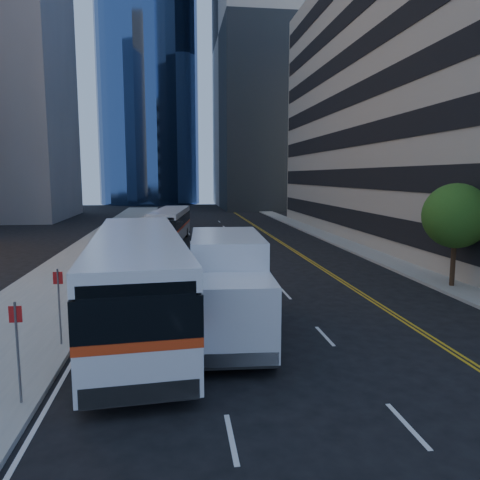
{
  "coord_description": "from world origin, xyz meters",
  "views": [
    {
      "loc": [
        -4.55,
        -13.29,
        5.59
      ],
      "look_at": [
        -1.86,
        6.85,
        2.8
      ],
      "focal_mm": 35.0,
      "sensor_mm": 36.0,
      "label": 1
    }
  ],
  "objects_px": {
    "bus_rear": "(170,224)",
    "bus_front": "(138,277)",
    "box_truck": "(228,285)",
    "street_tree": "(456,216)"
  },
  "relations": [
    {
      "from": "bus_rear",
      "to": "box_truck",
      "type": "height_order",
      "value": "box_truck"
    },
    {
      "from": "bus_front",
      "to": "bus_rear",
      "type": "relative_size",
      "value": 1.27
    },
    {
      "from": "bus_rear",
      "to": "bus_front",
      "type": "bearing_deg",
      "value": -85.19
    },
    {
      "from": "street_tree",
      "to": "box_truck",
      "type": "bearing_deg",
      "value": -155.26
    },
    {
      "from": "street_tree",
      "to": "bus_rear",
      "type": "relative_size",
      "value": 0.47
    },
    {
      "from": "box_truck",
      "to": "bus_rear",
      "type": "bearing_deg",
      "value": 98.48
    },
    {
      "from": "bus_front",
      "to": "bus_rear",
      "type": "xyz_separation_m",
      "value": [
        0.83,
        23.16,
        -0.41
      ]
    },
    {
      "from": "bus_front",
      "to": "box_truck",
      "type": "xyz_separation_m",
      "value": [
        3.17,
        -1.26,
        -0.08
      ]
    },
    {
      "from": "bus_rear",
      "to": "street_tree",
      "type": "bearing_deg",
      "value": -46.3
    },
    {
      "from": "bus_front",
      "to": "bus_rear",
      "type": "height_order",
      "value": "bus_front"
    }
  ]
}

